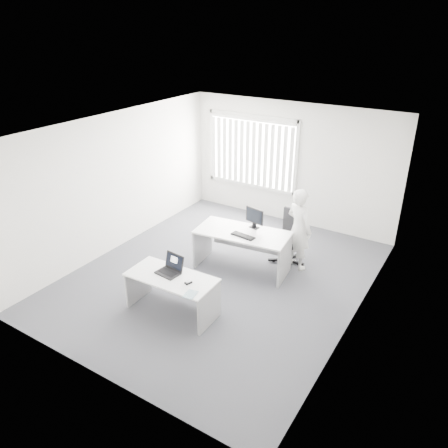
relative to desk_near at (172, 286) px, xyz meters
The scene contains 18 objects.
ground 1.41m from the desk_near, 85.94° to the left, with size 6.00×6.00×0.00m, color #505157.
wall_back 4.42m from the desk_near, 88.76° to the left, with size 5.00×0.02×2.80m, color silver.
wall_front 1.92m from the desk_near, 86.81° to the right, with size 5.00×0.02×2.80m, color silver.
wall_left 2.89m from the desk_near, 151.27° to the left, with size 0.02×6.00×2.80m, color silver.
wall_right 3.05m from the desk_near, 26.96° to the left, with size 0.02×6.00×2.80m, color silver.
ceiling 2.67m from the desk_near, 85.94° to the left, with size 5.00×6.00×0.02m, color white.
window 4.50m from the desk_near, 101.96° to the left, with size 2.32×0.06×1.76m, color silver.
blinds 4.44m from the desk_near, 102.12° to the left, with size 2.20×0.10×1.50m, color white, non-canonical shape.
desk_near is the anchor object (origin of this frame).
desk_far 1.81m from the desk_near, 80.75° to the left, with size 1.83×1.03×0.80m.
office_chair 2.72m from the desk_near, 70.26° to the left, with size 0.62×0.62×1.06m.
person 2.71m from the desk_near, 64.75° to the left, with size 0.59×0.39×1.62m, color silver.
laptop 0.35m from the desk_near, 159.09° to the left, with size 0.38×0.33×0.29m, color black, non-canonical shape.
paper_sheet 0.46m from the desk_near, ahead, with size 0.30×0.21×0.00m, color silver.
mouse 0.41m from the desk_near, ahead, with size 0.07×0.11×0.05m, color #AEAEB0, non-canonical shape.
booklet 0.64m from the desk_near, 23.84° to the right, with size 0.16×0.23×0.01m, color white.
keyboard 1.70m from the desk_near, 76.44° to the left, with size 0.46×0.15×0.02m, color black.
monitor 2.16m from the desk_near, 79.28° to the left, with size 0.40×0.12×0.40m, color black, non-canonical shape.
Camera 1 is at (3.78, -5.92, 4.42)m, focal length 35.00 mm.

